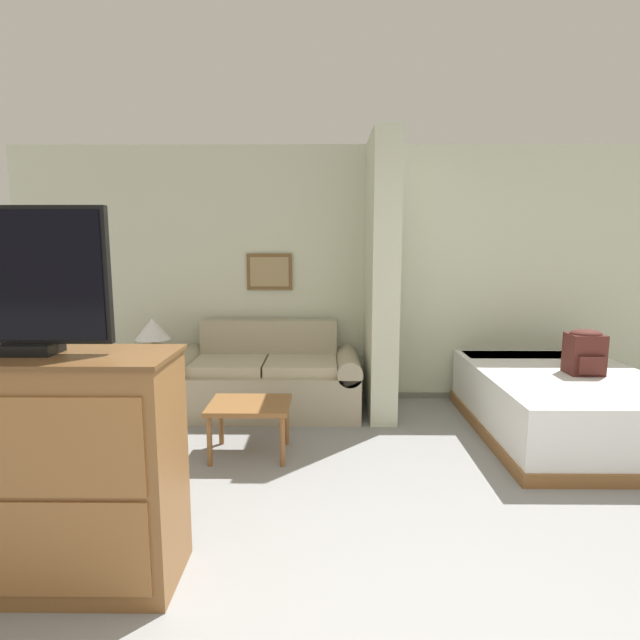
{
  "coord_description": "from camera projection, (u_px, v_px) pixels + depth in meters",
  "views": [
    {
      "loc": [
        -0.47,
        -1.53,
        1.6
      ],
      "look_at": [
        -0.51,
        2.17,
        1.05
      ],
      "focal_mm": 28.0,
      "sensor_mm": 36.0,
      "label": 1
    }
  ],
  "objects": [
    {
      "name": "side_table",
      "position": [
        154.0,
        364.0,
        4.88
      ],
      "size": [
        0.5,
        0.5,
        0.54
      ],
      "color": "brown",
      "rests_on": "ground_plane"
    },
    {
      "name": "backpack",
      "position": [
        585.0,
        351.0,
        4.15
      ],
      "size": [
        0.28,
        0.25,
        0.38
      ],
      "color": "#471E19",
      "rests_on": "bed"
    },
    {
      "name": "couch",
      "position": [
        267.0,
        379.0,
        4.86
      ],
      "size": [
        1.81,
        0.84,
        0.86
      ],
      "color": "tan",
      "rests_on": "ground_plane"
    },
    {
      "name": "wall_partition_pillar",
      "position": [
        381.0,
        278.0,
        4.69
      ],
      "size": [
        0.24,
        0.89,
        2.6
      ],
      "color": "beige",
      "rests_on": "ground_plane"
    },
    {
      "name": "wall_back",
      "position": [
        370.0,
        276.0,
        5.18
      ],
      "size": [
        7.33,
        0.16,
        2.6
      ],
      "color": "beige",
      "rests_on": "ground_plane"
    },
    {
      "name": "tv",
      "position": [
        25.0,
        282.0,
        2.2
      ],
      "size": [
        0.75,
        0.16,
        0.66
      ],
      "color": "black",
      "rests_on": "tv_dresser"
    },
    {
      "name": "coffee_table",
      "position": [
        250.0,
        410.0,
        3.81
      ],
      "size": [
        0.61,
        0.49,
        0.41
      ],
      "color": "brown",
      "rests_on": "ground_plane"
    },
    {
      "name": "table_lamp",
      "position": [
        153.0,
        331.0,
        4.83
      ],
      "size": [
        0.34,
        0.34,
        0.37
      ],
      "color": "tan",
      "rests_on": "side_table"
    },
    {
      "name": "bed",
      "position": [
        562.0,
        403.0,
        4.26
      ],
      "size": [
        1.43,
        1.96,
        0.54
      ],
      "color": "brown",
      "rests_on": "ground_plane"
    },
    {
      "name": "tv_dresser",
      "position": [
        41.0,
        471.0,
        2.33
      ],
      "size": [
        1.28,
        0.48,
        1.12
      ],
      "color": "brown",
      "rests_on": "ground_plane"
    }
  ]
}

